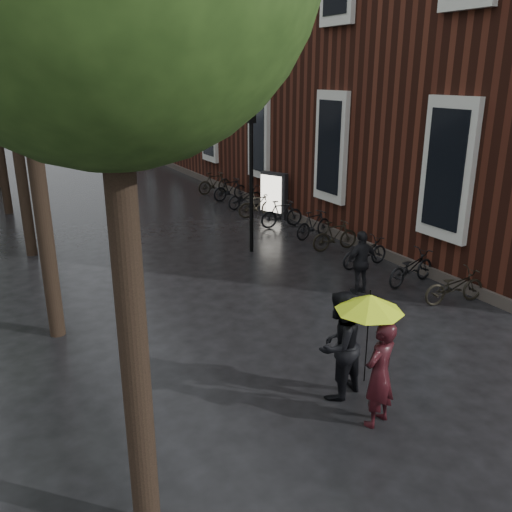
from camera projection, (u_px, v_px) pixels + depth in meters
ground at (446, 471)px, 7.61m from camera, size 120.00×120.00×0.00m
brick_building at (311, 59)px, 26.63m from camera, size 10.20×33.20×12.00m
person_burgundy at (380, 374)px, 8.39m from camera, size 0.74×0.59×1.78m
person_black at (339, 345)px, 9.13m from camera, size 1.11×0.98×1.92m
lime_umbrella at (370, 303)px, 8.40m from camera, size 1.09×1.09×1.60m
pedestrian_walking at (361, 262)px, 13.56m from camera, size 0.96×0.40×1.63m
parked_bicycles at (296, 219)px, 18.99m from camera, size 2.03×15.05×1.00m
ad_lightbox at (274, 195)px, 20.90m from camera, size 0.27×1.15×1.73m
lamp_post at (251, 169)px, 16.20m from camera, size 0.22×0.22×4.29m
cycle_sign at (43, 168)px, 20.53m from camera, size 0.15×0.53×2.90m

